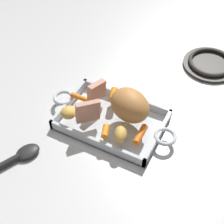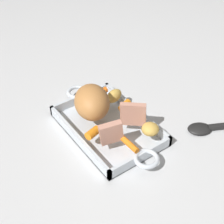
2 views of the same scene
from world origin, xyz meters
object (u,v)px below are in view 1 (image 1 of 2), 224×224
at_px(roast_slice_thin, 97,91).
at_px(baby_carrot_center_left, 105,131).
at_px(baby_carrot_southeast, 114,94).
at_px(serving_spoon, 13,160).
at_px(roast_slice_thick, 88,111).
at_px(potato_halved, 121,134).
at_px(baby_carrot_northwest, 80,98).
at_px(stove_burner_rear, 210,63).
at_px(roasting_dish, 112,120).
at_px(baby_carrot_long, 140,134).
at_px(pork_roast, 130,105).
at_px(potato_golden_small, 69,112).

relative_size(roast_slice_thin, baby_carrot_center_left, 1.50).
relative_size(baby_carrot_southeast, serving_spoon, 0.21).
height_order(roast_slice_thick, potato_halved, roast_slice_thick).
height_order(baby_carrot_southeast, serving_spoon, baby_carrot_southeast).
xyz_separation_m(baby_carrot_northwest, stove_burner_rear, (0.31, 0.39, -0.03)).
xyz_separation_m(roast_slice_thick, baby_carrot_center_left, (0.07, -0.02, -0.03)).
height_order(stove_burner_rear, serving_spoon, stove_burner_rear).
height_order(roasting_dish, baby_carrot_long, baby_carrot_long).
distance_m(pork_roast, stove_burner_rear, 0.42).
xyz_separation_m(pork_roast, baby_carrot_northwest, (-0.17, -0.01, -0.04)).
distance_m(baby_carrot_northwest, potato_golden_small, 0.08).
height_order(pork_roast, baby_carrot_southeast, pork_roast).
bearing_deg(pork_roast, baby_carrot_long, -43.12).
height_order(pork_roast, baby_carrot_center_left, pork_roast).
bearing_deg(stove_burner_rear, pork_roast, -111.00).
relative_size(roasting_dish, baby_carrot_center_left, 10.08).
relative_size(baby_carrot_long, baby_carrot_southeast, 1.64).
bearing_deg(baby_carrot_center_left, stove_burner_rear, 69.48).
xyz_separation_m(potato_golden_small, stove_burner_rear, (0.31, 0.47, -0.04)).
relative_size(pork_roast, roast_slice_thick, 1.81).
relative_size(baby_carrot_long, potato_halved, 1.15).
bearing_deg(potato_golden_small, baby_carrot_northwest, 94.16).
height_order(roasting_dish, baby_carrot_northwest, baby_carrot_northwest).
height_order(pork_roast, potato_halved, pork_roast).
bearing_deg(potato_golden_small, baby_carrot_center_left, -4.18).
height_order(baby_carrot_long, potato_golden_small, potato_golden_small).
distance_m(roast_slice_thick, baby_carrot_southeast, 0.12).
bearing_deg(roast_slice_thin, baby_carrot_northwest, -147.31).
height_order(baby_carrot_northwest, baby_carrot_southeast, baby_carrot_southeast).
bearing_deg(baby_carrot_northwest, baby_carrot_southeast, 33.01).
bearing_deg(stove_burner_rear, roasting_dish, -115.76).
distance_m(roasting_dish, pork_roast, 0.09).
bearing_deg(potato_halved, serving_spoon, -142.27).
bearing_deg(serving_spoon, baby_carrot_long, -26.63).
relative_size(pork_roast, baby_carrot_center_left, 3.15).
distance_m(roasting_dish, stove_burner_rear, 0.45).
relative_size(baby_carrot_southeast, potato_golden_small, 0.88).
xyz_separation_m(baby_carrot_northwest, baby_carrot_center_left, (0.13, -0.09, 0.00)).
relative_size(roasting_dish, potato_halved, 6.84).
height_order(baby_carrot_northwest, serving_spoon, baby_carrot_northwest).
height_order(roast_slice_thick, baby_carrot_southeast, roast_slice_thick).
xyz_separation_m(baby_carrot_center_left, baby_carrot_southeast, (-0.05, 0.14, 0.00)).
distance_m(baby_carrot_northwest, baby_carrot_southeast, 0.11).
relative_size(roast_slice_thick, potato_halved, 1.18).
relative_size(potato_golden_small, stove_burner_rear, 0.25).
relative_size(baby_carrot_center_left, stove_burner_rear, 0.21).
relative_size(pork_roast, baby_carrot_southeast, 3.07).
height_order(roast_slice_thick, baby_carrot_long, roast_slice_thick).
distance_m(stove_burner_rear, serving_spoon, 0.76).
bearing_deg(pork_roast, roast_slice_thick, -145.32).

